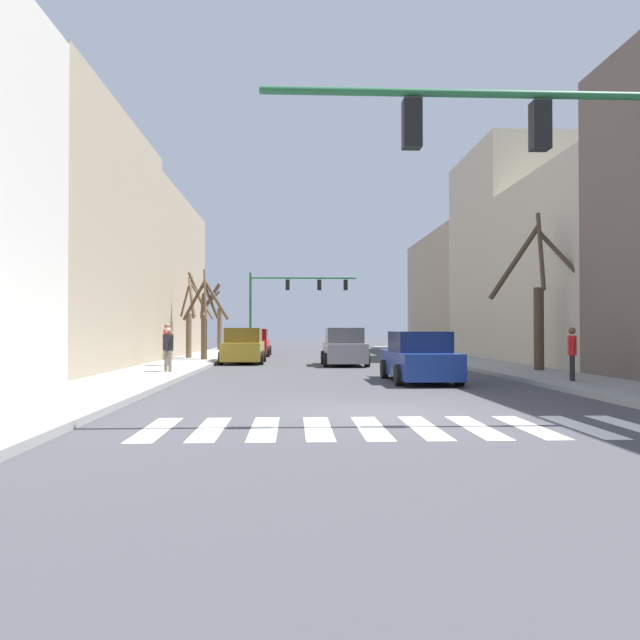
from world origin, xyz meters
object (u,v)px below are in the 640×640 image
at_px(traffic_signal_near, 562,166).
at_px(car_parked_left_mid, 244,347).
at_px(pedestrian_on_right_sidewalk, 572,349).
at_px(street_tree_left_far, 205,318).
at_px(car_driving_away_lane, 344,348).
at_px(car_parked_right_far, 254,343).
at_px(street_tree_right_mid, 538,301).
at_px(pedestrian_on_left_sidewalk, 168,345).
at_px(street_tree_left_near, 192,317).
at_px(street_tree_right_near, 216,318).
at_px(traffic_signal_far, 291,292).
at_px(pedestrian_crossing_street, 167,340).
at_px(car_driving_toward_lane, 419,358).

distance_m(traffic_signal_near, car_parked_left_mid, 21.93).
relative_size(pedestrian_on_right_sidewalk, street_tree_left_far, 0.34).
distance_m(car_parked_left_mid, pedestrian_on_right_sidewalk, 16.76).
distance_m(car_driving_away_lane, pedestrian_on_right_sidewalk, 12.33).
bearing_deg(car_parked_right_far, car_parked_left_mid, -179.86).
bearing_deg(street_tree_left_far, car_driving_away_lane, -25.03).
distance_m(traffic_signal_near, street_tree_right_mid, 13.23).
bearing_deg(car_parked_right_far, street_tree_right_mid, -145.30).
relative_size(car_parked_right_far, street_tree_right_mid, 0.81).
height_order(car_parked_right_far, pedestrian_on_left_sidewalk, pedestrian_on_left_sidewalk).
bearing_deg(car_driving_away_lane, car_parked_right_far, 24.28).
bearing_deg(car_parked_right_far, street_tree_left_near, 152.21).
xyz_separation_m(car_parked_left_mid, street_tree_right_near, (-3.44, 17.07, 1.76)).
xyz_separation_m(traffic_signal_far, pedestrian_crossing_street, (-5.17, -22.57, -3.45)).
bearing_deg(car_parked_right_far, street_tree_left_far, 164.81).
xyz_separation_m(car_parked_right_far, street_tree_right_near, (-3.41, 8.33, 1.77)).
distance_m(traffic_signal_far, car_parked_right_far, 10.53).
height_order(pedestrian_crossing_street, street_tree_right_near, street_tree_right_near).
relative_size(car_parked_right_far, pedestrian_crossing_street, 2.69).
bearing_deg(pedestrian_on_right_sidewalk, traffic_signal_near, 171.27).
height_order(car_parked_left_mid, street_tree_left_far, street_tree_left_far).
relative_size(car_driving_toward_lane, car_parked_left_mid, 1.03).
xyz_separation_m(traffic_signal_near, pedestrian_on_right_sidewalk, (3.59, 7.54, -3.43)).
relative_size(car_parked_right_far, street_tree_left_far, 1.04).
height_order(traffic_signal_far, street_tree_right_mid, traffic_signal_far).
height_order(pedestrian_on_left_sidewalk, street_tree_left_far, street_tree_left_far).
distance_m(traffic_signal_far, street_tree_right_near, 6.19).
bearing_deg(traffic_signal_near, car_parked_left_mid, 109.33).
distance_m(pedestrian_on_right_sidewalk, street_tree_right_near, 33.15).
bearing_deg(car_driving_toward_lane, traffic_signal_far, 8.14).
bearing_deg(traffic_signal_near, street_tree_left_near, 113.57).
distance_m(traffic_signal_near, car_parked_right_far, 30.23).
height_order(car_driving_toward_lane, pedestrian_crossing_street, pedestrian_crossing_street).
bearing_deg(street_tree_right_near, traffic_signal_near, -74.22).
distance_m(car_driving_toward_lane, street_tree_right_near, 30.07).
bearing_deg(car_driving_away_lane, street_tree_left_near, 57.47).
xyz_separation_m(pedestrian_on_right_sidewalk, street_tree_right_mid, (0.87, 4.79, 1.65)).
bearing_deg(pedestrian_crossing_street, street_tree_right_near, 160.36).
bearing_deg(pedestrian_on_left_sidewalk, pedestrian_on_right_sidewalk, 26.33).
bearing_deg(street_tree_right_mid, pedestrian_on_right_sidewalk, -100.34).
relative_size(street_tree_left_far, street_tree_left_near, 0.99).
distance_m(traffic_signal_near, car_driving_away_lane, 18.87).
relative_size(traffic_signal_near, traffic_signal_far, 0.90).
height_order(traffic_signal_near, street_tree_left_far, traffic_signal_near).
xyz_separation_m(traffic_signal_far, car_parked_left_mid, (-2.27, -18.27, -3.84)).
height_order(car_parked_left_mid, pedestrian_crossing_street, pedestrian_crossing_street).
xyz_separation_m(street_tree_right_near, street_tree_right_mid, (15.06, -25.14, 0.17)).
bearing_deg(street_tree_left_near, traffic_signal_far, 70.79).
relative_size(traffic_signal_near, pedestrian_on_left_sidewalk, 4.76).
height_order(street_tree_right_mid, street_tree_left_far, street_tree_right_mid).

